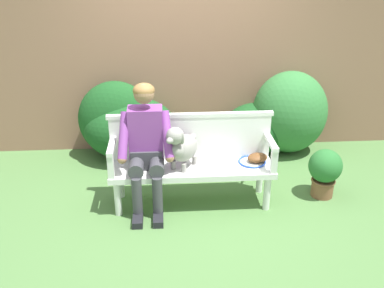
# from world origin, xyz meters

# --- Properties ---
(ground_plane) EXTENTS (40.00, 40.00, 0.00)m
(ground_plane) POSITION_xyz_m (0.00, 0.00, 0.00)
(ground_plane) COLOR #4C753D
(brick_garden_fence) EXTENTS (8.00, 0.30, 2.08)m
(brick_garden_fence) POSITION_xyz_m (0.00, 1.59, 1.04)
(brick_garden_fence) COLOR #936651
(brick_garden_fence) RESTS_ON ground
(hedge_bush_far_right) EXTENTS (1.17, 0.91, 0.78)m
(hedge_bush_far_right) POSITION_xyz_m (-0.70, 1.17, 0.39)
(hedge_bush_far_right) COLOR #194C1E
(hedge_bush_far_right) RESTS_ON ground
(hedge_bush_far_left) EXTENTS (0.89, 0.75, 0.65)m
(hedge_bush_far_left) POSITION_xyz_m (0.94, 1.23, 0.33)
(hedge_bush_far_left) COLOR #194C1E
(hedge_bush_far_left) RESTS_ON ground
(hedge_bush_mid_left) EXTENTS (0.94, 0.62, 0.99)m
(hedge_bush_mid_left) POSITION_xyz_m (-0.87, 1.22, 0.50)
(hedge_bush_mid_left) COLOR #194C1E
(hedge_bush_mid_left) RESTS_ON ground
(hedge_bush_mid_right) EXTENTS (0.96, 0.84, 1.07)m
(hedge_bush_mid_right) POSITION_xyz_m (1.34, 1.22, 0.54)
(hedge_bush_mid_right) COLOR #337538
(hedge_bush_mid_right) RESTS_ON ground
(garden_bench) EXTENTS (1.67, 0.47, 0.43)m
(garden_bench) POSITION_xyz_m (0.00, 0.00, 0.37)
(garden_bench) COLOR white
(garden_bench) RESTS_ON ground
(bench_backrest) EXTENTS (1.71, 0.06, 0.50)m
(bench_backrest) POSITION_xyz_m (0.00, 0.21, 0.69)
(bench_backrest) COLOR white
(bench_backrest) RESTS_ON garden_bench
(bench_armrest_left_end) EXTENTS (0.06, 0.47, 0.28)m
(bench_armrest_left_end) POSITION_xyz_m (-0.80, -0.08, 0.63)
(bench_armrest_left_end) COLOR white
(bench_armrest_left_end) RESTS_ON garden_bench
(bench_armrest_right_end) EXTENTS (0.06, 0.47, 0.28)m
(bench_armrest_right_end) POSITION_xyz_m (0.80, -0.08, 0.63)
(bench_armrest_right_end) COLOR white
(bench_armrest_right_end) RESTS_ON garden_bench
(person_seated) EXTENTS (0.56, 0.64, 1.30)m
(person_seated) POSITION_xyz_m (-0.46, -0.01, 0.71)
(person_seated) COLOR black
(person_seated) RESTS_ON ground
(dog_on_bench) EXTENTS (0.39, 0.45, 0.48)m
(dog_on_bench) POSITION_xyz_m (-0.10, -0.03, 0.67)
(dog_on_bench) COLOR gray
(dog_on_bench) RESTS_ON garden_bench
(tennis_racket) EXTENTS (0.38, 0.58, 0.03)m
(tennis_racket) POSITION_xyz_m (0.64, 0.07, 0.44)
(tennis_racket) COLOR blue
(tennis_racket) RESTS_ON garden_bench
(baseball_glove) EXTENTS (0.27, 0.24, 0.09)m
(baseball_glove) POSITION_xyz_m (0.69, 0.06, 0.48)
(baseball_glove) COLOR brown
(baseball_glove) RESTS_ON garden_bench
(potted_plant) EXTENTS (0.35, 0.35, 0.54)m
(potted_plant) POSITION_xyz_m (1.42, 0.05, 0.31)
(potted_plant) COLOR brown
(potted_plant) RESTS_ON ground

